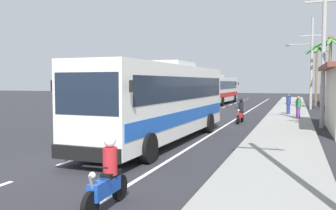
% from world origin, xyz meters
% --- Properties ---
extents(ground_plane, '(160.00, 160.00, 0.00)m').
position_xyz_m(ground_plane, '(0.00, 0.00, 0.00)').
color(ground_plane, '#28282D').
extents(sidewalk_kerb, '(3.20, 90.00, 0.14)m').
position_xyz_m(sidewalk_kerb, '(6.80, 10.00, 0.07)').
color(sidewalk_kerb, gray).
rests_on(sidewalk_kerb, ground).
extents(lane_markings, '(3.36, 71.00, 0.01)m').
position_xyz_m(lane_markings, '(2.02, 14.70, 0.00)').
color(lane_markings, white).
rests_on(lane_markings, ground).
extents(coach_bus_foreground, '(3.15, 12.45, 3.76)m').
position_xyz_m(coach_bus_foreground, '(1.63, 4.78, 1.96)').
color(coach_bus_foreground, silver).
rests_on(coach_bus_foreground, ground).
extents(coach_bus_far_lane, '(3.18, 11.90, 3.61)m').
position_xyz_m(coach_bus_far_lane, '(-1.74, 33.62, 1.88)').
color(coach_bus_far_lane, white).
rests_on(coach_bus_far_lane, ground).
extents(motorcycle_beside_bus, '(0.56, 1.96, 1.64)m').
position_xyz_m(motorcycle_beside_bus, '(3.89, 13.56, 0.67)').
color(motorcycle_beside_bus, black).
rests_on(motorcycle_beside_bus, ground).
extents(motorcycle_trailing, '(0.56, 1.96, 1.58)m').
position_xyz_m(motorcycle_trailing, '(3.57, -3.93, 0.65)').
color(motorcycle_trailing, black).
rests_on(motorcycle_trailing, ground).
extents(pedestrian_near_kerb, '(0.36, 0.36, 1.60)m').
position_xyz_m(pedestrian_near_kerb, '(6.81, 20.12, 0.97)').
color(pedestrian_near_kerb, navy).
rests_on(pedestrian_near_kerb, sidewalk_kerb).
extents(pedestrian_midwalk, '(0.36, 0.36, 1.58)m').
position_xyz_m(pedestrian_midwalk, '(7.54, 16.86, 0.97)').
color(pedestrian_midwalk, '#75388E').
rests_on(pedestrian_midwalk, sidewalk_kerb).
extents(utility_pole_mid, '(2.23, 0.24, 8.83)m').
position_xyz_m(utility_pole_mid, '(8.85, 12.55, 4.61)').
color(utility_pole_mid, '#9E9E99').
rests_on(utility_pole_mid, ground).
extents(utility_pole_far, '(3.74, 0.24, 9.09)m').
position_xyz_m(utility_pole_far, '(8.68, 28.14, 4.83)').
color(utility_pole_far, '#9E9E99').
rests_on(utility_pole_far, ground).
extents(palm_nearest, '(2.88, 2.92, 6.93)m').
position_xyz_m(palm_nearest, '(9.48, 33.00, 5.25)').
color(palm_nearest, brown).
rests_on(palm_nearest, ground).
extents(palm_second, '(3.85, 3.73, 7.04)m').
position_xyz_m(palm_second, '(10.30, 26.37, 5.35)').
color(palm_second, brown).
rests_on(palm_second, ground).
extents(palm_fourth, '(3.52, 3.26, 5.06)m').
position_xyz_m(palm_fourth, '(11.08, 39.61, 3.62)').
color(palm_fourth, brown).
rests_on(palm_fourth, ground).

